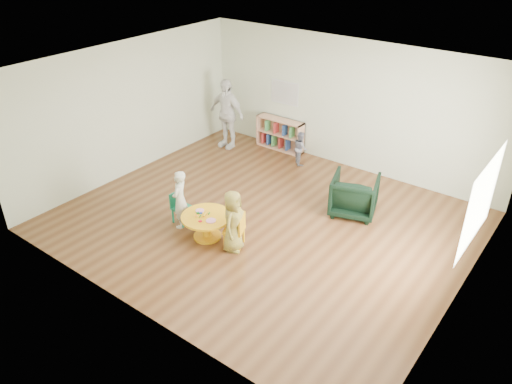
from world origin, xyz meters
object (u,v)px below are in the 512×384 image
kid_chair_left (181,206)px  bookshelf (280,134)px  kid_chair_right (237,229)px  armchair (354,195)px  toddler (301,148)px  adult_caretaker (227,114)px  activity_table (207,222)px  child_left (180,199)px  child_right (233,221)px

kid_chair_left → bookshelf: bearing=-170.3°
kid_chair_right → armchair: size_ratio=0.72×
toddler → adult_caretaker: bearing=51.0°
toddler → kid_chair_left: bearing=126.4°
activity_table → kid_chair_left: 0.73m
kid_chair_right → child_left: bearing=74.3°
kid_chair_right → child_right: (0.02, -0.11, 0.22)m
adult_caretaker → child_left: bearing=-62.0°
activity_table → toddler: 3.47m
bookshelf → adult_caretaker: size_ratio=0.72×
kid_chair_right → armchair: (1.08, 2.15, 0.06)m
kid_chair_right → toddler: bearing=-6.9°
kid_chair_right → bookshelf: (-1.70, 3.76, 0.04)m
child_right → adult_caretaker: size_ratio=0.66×
activity_table → adult_caretaker: (-2.22, 3.21, 0.53)m
child_right → activity_table: bearing=73.1°
kid_chair_left → toddler: size_ratio=0.78×
kid_chair_right → toddler: (-0.86, 3.34, 0.06)m
kid_chair_left → bookshelf: size_ratio=0.49×
activity_table → child_left: child_left is taller
bookshelf → armchair: size_ratio=1.43×
child_left → kid_chair_left: bearing=-155.4°
child_right → toddler: child_right is taller
activity_table → armchair: armchair is taller
kid_chair_left → toddler: bearing=176.2°
child_right → adult_caretaker: (-2.81, 3.20, 0.29)m
activity_table → toddler: bearing=94.8°
armchair → kid_chair_right: bearing=45.5°
kid_chair_right → armchair: bearing=-48.1°
armchair → child_left: (-2.27, -2.27, 0.16)m
bookshelf → child_left: (0.52, -3.88, 0.18)m
kid_chair_right → child_left: 1.21m
kid_chair_right → toddler: 3.45m
child_left → toddler: size_ratio=1.43×
kid_chair_right → adult_caretaker: (-2.79, 3.09, 0.51)m
toddler → kid_chair_right: bearing=148.2°
toddler → adult_caretaker: (-1.93, -0.25, 0.45)m
adult_caretaker → kid_chair_right: bearing=-46.4°
kid_chair_right → bookshelf: bearing=3.0°
kid_chair_right → adult_caretaker: 4.20m
adult_caretaker → activity_table: bearing=-53.8°
child_right → toddler: 3.56m
activity_table → bookshelf: 4.04m
child_right → toddler: (-0.88, 3.44, -0.17)m
activity_table → bookshelf: (-1.13, 3.88, 0.06)m
bookshelf → armchair: (2.78, -1.61, 0.02)m
child_right → toddler: size_ratio=1.43×
bookshelf → child_right: (1.72, -3.86, 0.18)m
bookshelf → armchair: bearing=-30.0°
armchair → adult_caretaker: adult_caretaker is taller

